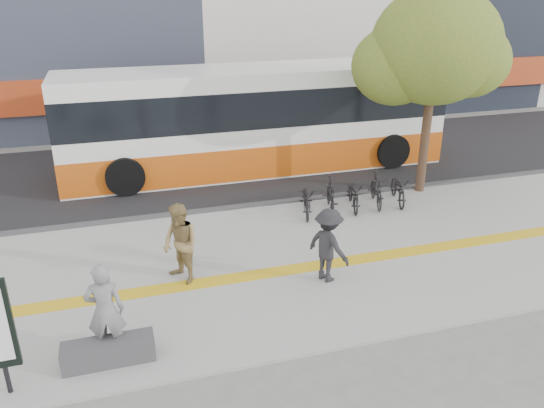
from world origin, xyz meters
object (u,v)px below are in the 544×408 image
object	(u,v)px
bus	(257,122)
seated_woman	(105,311)
bench	(109,352)
street_tree	(432,49)
pedestrian_dark	(328,245)
pedestrian_tan	(180,244)

from	to	relation	value
bus	seated_woman	size ratio (longest dim) A/B	7.20
bench	seated_woman	size ratio (longest dim) A/B	0.86
street_tree	pedestrian_dark	world-z (taller)	street_tree
bench	pedestrian_tan	size ratio (longest dim) A/B	0.87
pedestrian_tan	pedestrian_dark	bearing A→B (deg)	46.54
bench	pedestrian_tan	bearing A→B (deg)	55.98
street_tree	pedestrian_dark	distance (m)	7.57
bus	seated_woman	bearing A→B (deg)	-119.50
street_tree	seated_woman	size ratio (longest dim) A/B	3.39
street_tree	seated_woman	distance (m)	11.87
pedestrian_dark	seated_woman	bearing A→B (deg)	79.22
bus	pedestrian_tan	world-z (taller)	bus
street_tree	bus	distance (m)	6.37
bench	pedestrian_tan	distance (m)	3.03
pedestrian_dark	bench	bearing A→B (deg)	81.63
seated_woman	street_tree	bearing A→B (deg)	-144.04
bench	street_tree	distance (m)	12.23
bus	pedestrian_tan	size ratio (longest dim) A/B	7.25
pedestrian_tan	pedestrian_dark	world-z (taller)	pedestrian_tan
bus	pedestrian_dark	size ratio (longest dim) A/B	7.78
street_tree	pedestrian_dark	xyz separation A→B (m)	(-4.97, -4.46, -3.57)
bus	pedestrian_dark	xyz separation A→B (m)	(-0.58, -8.13, -0.80)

